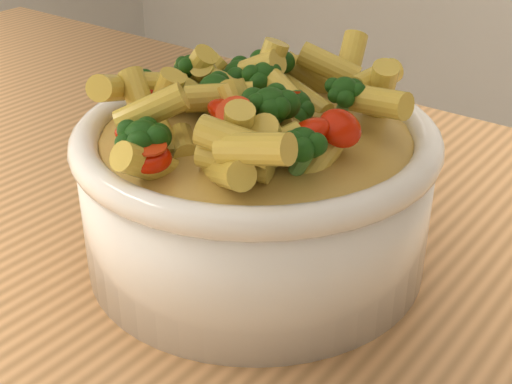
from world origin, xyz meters
The scene contains 3 objects.
table centered at (0.00, 0.00, 0.80)m, with size 1.20×0.80×0.90m.
serving_bowl centered at (0.11, 0.07, 0.95)m, with size 0.24×0.24×0.10m.
pasta_salad centered at (0.11, 0.07, 1.01)m, with size 0.19×0.19×0.04m.
Camera 1 is at (0.36, -0.26, 1.18)m, focal length 50.00 mm.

